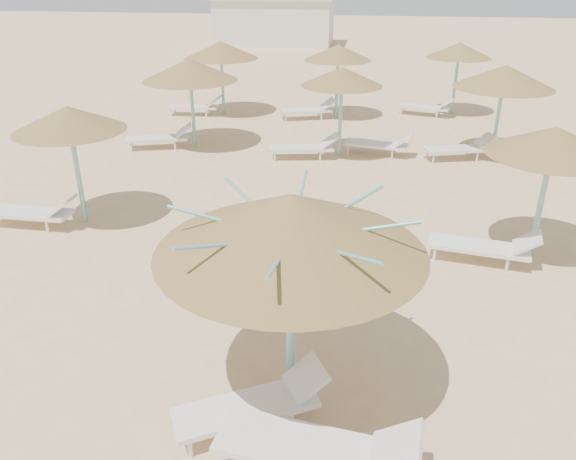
# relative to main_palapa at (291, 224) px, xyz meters

# --- Properties ---
(ground) EXTENTS (120.00, 120.00, 0.00)m
(ground) POSITION_rel_main_palapa_xyz_m (-0.38, 0.35, -2.56)
(ground) COLOR #D9BB84
(ground) RESTS_ON ground
(main_palapa) EXTENTS (3.29, 3.29, 2.95)m
(main_palapa) POSITION_rel_main_palapa_xyz_m (0.00, 0.00, 0.00)
(main_palapa) COLOR #6DBEB9
(main_palapa) RESTS_ON ground
(lounger_main_a) EXTENTS (1.98, 1.46, 0.71)m
(lounger_main_a) POSITION_rel_main_palapa_xyz_m (-0.35, -0.61, -2.22)
(lounger_main_a) COLOR white
(lounger_main_a) RESTS_ON ground
(lounger_main_b) EXTENTS (2.37, 0.98, 0.84)m
(lounger_main_b) POSITION_rel_main_palapa_xyz_m (0.55, -1.27, -2.16)
(lounger_main_b) COLOR white
(lounger_main_b) RESTS_ON ground
(palapa_field) EXTENTS (14.22, 14.17, 2.72)m
(palapa_field) POSITION_rel_main_palapa_xyz_m (-0.58, 11.36, -0.26)
(palapa_field) COLOR #6DBEB9
(palapa_field) RESTS_ON ground
(service_hut) EXTENTS (8.40, 4.40, 3.25)m
(service_hut) POSITION_rel_main_palapa_xyz_m (-6.38, 35.35, -0.92)
(service_hut) COLOR silver
(service_hut) RESTS_ON ground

